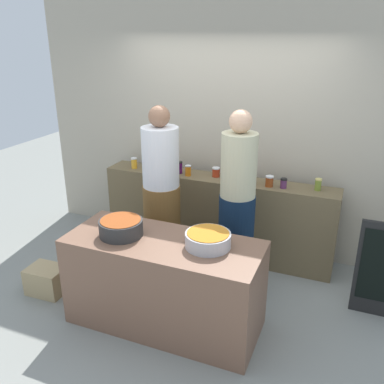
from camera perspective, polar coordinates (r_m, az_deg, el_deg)
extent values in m
plane|color=gray|center=(4.24, -1.86, -14.99)|extent=(12.00, 12.00, 0.00)
cube|color=#B6AB95|center=(4.88, 4.97, 9.30)|extent=(4.80, 0.12, 3.00)
cube|color=brown|center=(4.88, 3.34, -3.31)|extent=(2.70, 0.36, 0.95)
cube|color=brown|center=(3.77, -3.83, -12.33)|extent=(1.70, 0.70, 0.84)
cylinder|color=gold|center=(5.06, -7.94, 3.88)|extent=(0.07, 0.07, 0.12)
cylinder|color=silver|center=(5.04, -7.98, 4.59)|extent=(0.07, 0.07, 0.01)
cylinder|color=gold|center=(4.98, -5.94, 3.82)|extent=(0.08, 0.08, 0.13)
cylinder|color=black|center=(4.96, -5.97, 4.63)|extent=(0.09, 0.09, 0.01)
cylinder|color=#441048|center=(4.83, -1.84, 3.34)|extent=(0.08, 0.08, 0.13)
cylinder|color=black|center=(4.81, -1.85, 4.12)|extent=(0.09, 0.09, 0.01)
cylinder|color=orange|center=(4.74, -0.54, 2.90)|extent=(0.07, 0.07, 0.11)
cylinder|color=silver|center=(4.72, -0.55, 3.61)|extent=(0.07, 0.07, 0.01)
cylinder|color=#AF331A|center=(4.72, 3.32, 2.67)|extent=(0.09, 0.09, 0.09)
cylinder|color=silver|center=(4.71, 3.33, 3.30)|extent=(0.09, 0.09, 0.02)
cylinder|color=#4E295B|center=(4.62, 5.31, 2.23)|extent=(0.07, 0.07, 0.10)
cylinder|color=silver|center=(4.60, 5.33, 2.91)|extent=(0.07, 0.07, 0.01)
cylinder|color=red|center=(4.52, 8.20, 1.69)|extent=(0.07, 0.07, 0.10)
cylinder|color=silver|center=(4.51, 8.24, 2.39)|extent=(0.08, 0.08, 0.02)
cylinder|color=#903D18|center=(4.49, 10.57, 1.37)|extent=(0.08, 0.08, 0.10)
cylinder|color=silver|center=(4.47, 10.62, 2.09)|extent=(0.09, 0.09, 0.01)
cylinder|color=#592B57|center=(4.47, 12.44, 1.09)|extent=(0.07, 0.07, 0.09)
cylinder|color=black|center=(4.45, 12.50, 1.74)|extent=(0.07, 0.07, 0.02)
cylinder|color=olive|center=(4.50, 16.91, 0.90)|extent=(0.06, 0.06, 0.11)
cylinder|color=#D6C666|center=(4.48, 16.99, 1.66)|extent=(0.07, 0.07, 0.01)
cylinder|color=#2D2D2D|center=(3.67, -9.71, -4.84)|extent=(0.38, 0.38, 0.14)
cylinder|color=#92431C|center=(3.64, -9.78, -3.79)|extent=(0.35, 0.35, 0.00)
cylinder|color=#B7B7BC|center=(3.44, 2.21, -6.59)|extent=(0.38, 0.38, 0.12)
cylinder|color=#BE7421|center=(3.41, 2.22, -5.63)|extent=(0.35, 0.35, 0.00)
cylinder|color=brown|center=(4.52, -4.07, -5.10)|extent=(0.39, 0.39, 1.00)
cylinder|color=white|center=(4.22, -4.36, 4.78)|extent=(0.38, 0.38, 0.62)
sphere|color=#8C6047|center=(4.13, -4.52, 10.32)|extent=(0.22, 0.22, 0.22)
cylinder|color=#0F2038|center=(4.26, 6.00, -6.85)|extent=(0.36, 0.36, 1.01)
cylinder|color=#BFBC97|center=(3.94, 6.45, 3.65)|extent=(0.34, 0.34, 0.62)
sphere|color=#D8A884|center=(3.84, 6.70, 9.61)|extent=(0.22, 0.22, 0.22)
cube|color=tan|center=(4.56, -19.27, -11.32)|extent=(0.38, 0.30, 0.28)
cube|color=black|center=(4.21, 24.83, -9.81)|extent=(0.49, 0.04, 0.94)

